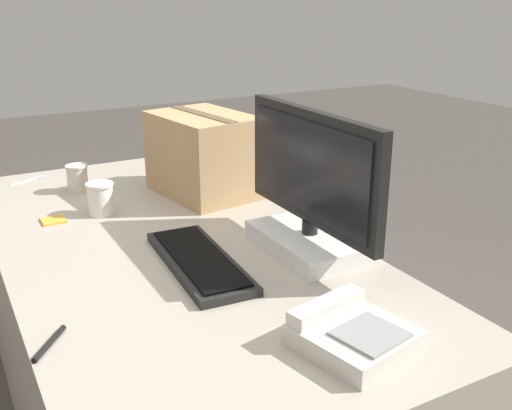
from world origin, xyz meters
name	(u,v)px	position (x,y,z in m)	size (l,w,h in m)	color
office_desk	(174,348)	(0.00, 0.00, 0.36)	(1.80, 0.90, 0.72)	#A89E8E
monitor	(310,198)	(0.26, 0.32, 0.88)	(0.58, 0.22, 0.39)	white
keyboard	(199,261)	(0.20, 0.01, 0.74)	(0.46, 0.18, 0.03)	black
desk_phone	(352,333)	(0.69, 0.13, 0.75)	(0.25, 0.24, 0.07)	beige
paper_cup_left	(77,178)	(-0.58, -0.12, 0.77)	(0.08, 0.08, 0.10)	beige
paper_cup_right	(101,199)	(-0.30, -0.11, 0.78)	(0.09, 0.09, 0.10)	white
spoon	(34,178)	(-0.81, -0.23, 0.73)	(0.09, 0.15, 0.00)	silver
cardboard_box	(204,155)	(-0.34, 0.27, 0.86)	(0.41, 0.32, 0.28)	tan
pen_marker	(49,343)	(0.40, -0.41, 0.73)	(0.11, 0.09, 0.01)	black
sticky_note_pad	(53,220)	(-0.31, -0.26, 0.73)	(0.07, 0.07, 0.01)	gold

